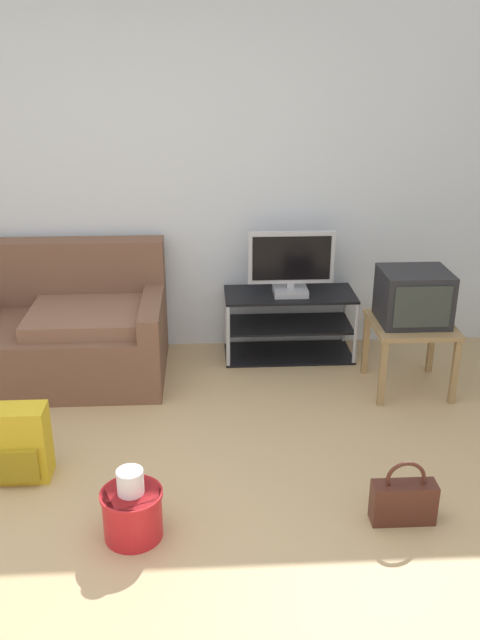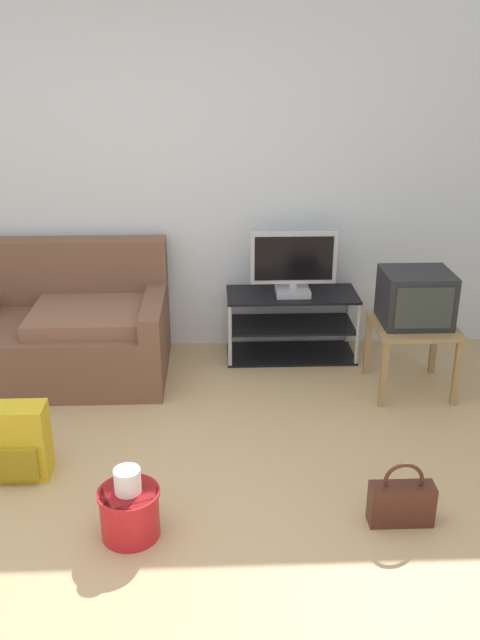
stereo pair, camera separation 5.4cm
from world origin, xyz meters
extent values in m
cube|color=tan|center=(0.00, 0.00, -0.01)|extent=(9.00, 9.80, 0.02)
cube|color=silver|center=(0.00, 2.45, 1.35)|extent=(9.00, 0.10, 2.70)
cube|color=brown|center=(-0.99, 1.89, 0.21)|extent=(2.14, 0.95, 0.42)
cube|color=brown|center=(-0.99, 2.27, 0.66)|extent=(2.14, 0.20, 0.48)
cube|color=brown|center=(0.01, 1.89, 0.50)|extent=(0.14, 0.95, 0.17)
cube|color=brown|center=(-0.40, 1.83, 0.47)|extent=(0.86, 0.66, 0.10)
cube|color=black|center=(1.01, 2.16, 0.49)|extent=(0.97, 0.43, 0.02)
cube|color=black|center=(1.01, 2.16, 0.25)|extent=(0.93, 0.42, 0.02)
cube|color=black|center=(1.01, 2.16, 0.01)|extent=(0.97, 0.43, 0.02)
cylinder|color=#B7B7BC|center=(0.54, 1.96, 0.25)|extent=(0.03, 0.03, 0.50)
cylinder|color=#B7B7BC|center=(1.48, 1.96, 0.25)|extent=(0.03, 0.03, 0.50)
cylinder|color=#B7B7BC|center=(0.54, 2.36, 0.25)|extent=(0.03, 0.03, 0.50)
cylinder|color=#B7B7BC|center=(1.48, 2.36, 0.25)|extent=(0.03, 0.03, 0.50)
cube|color=#B2B2B7|center=(1.01, 2.14, 0.53)|extent=(0.25, 0.22, 0.05)
cube|color=#B2B2B7|center=(1.01, 2.14, 0.57)|extent=(0.05, 0.04, 0.04)
cube|color=#B2B2B7|center=(1.01, 2.14, 0.78)|extent=(0.63, 0.04, 0.38)
cube|color=black|center=(1.01, 2.11, 0.78)|extent=(0.57, 0.01, 0.32)
cube|color=#9E7A4C|center=(1.76, 1.58, 0.47)|extent=(0.54, 0.54, 0.03)
cube|color=#9E7A4C|center=(1.52, 1.34, 0.23)|extent=(0.04, 0.04, 0.46)
cube|color=#9E7A4C|center=(2.00, 1.34, 0.23)|extent=(0.04, 0.04, 0.46)
cube|color=#9E7A4C|center=(1.52, 1.82, 0.23)|extent=(0.04, 0.04, 0.46)
cube|color=#9E7A4C|center=(2.00, 1.82, 0.23)|extent=(0.04, 0.04, 0.46)
cube|color=#232326|center=(1.76, 1.60, 0.66)|extent=(0.44, 0.39, 0.35)
cube|color=#333833|center=(1.76, 1.40, 0.66)|extent=(0.36, 0.01, 0.28)
cube|color=gold|center=(-0.64, 0.66, 0.21)|extent=(0.32, 0.18, 0.42)
cube|color=#A4851A|center=(-0.64, 0.56, 0.14)|extent=(0.24, 0.04, 0.19)
cylinder|color=#A4851A|center=(-0.73, 0.77, 0.23)|extent=(0.04, 0.04, 0.34)
cylinder|color=#A4851A|center=(-0.55, 0.77, 0.23)|extent=(0.04, 0.04, 0.34)
cube|color=#4C2319|center=(1.34, 0.18, 0.11)|extent=(0.32, 0.11, 0.22)
torus|color=#4C2319|center=(1.34, 0.18, 0.25)|extent=(0.20, 0.02, 0.20)
cylinder|color=red|center=(0.02, 0.14, 0.12)|extent=(0.28, 0.28, 0.25)
cylinder|color=red|center=(0.02, 0.14, 0.24)|extent=(0.30, 0.30, 0.02)
cylinder|color=white|center=(0.02, 0.14, 0.30)|extent=(0.13, 0.13, 0.14)
camera|label=1|loc=(0.39, -2.50, 2.18)|focal=37.70mm
camera|label=2|loc=(0.44, -2.50, 2.18)|focal=37.70mm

